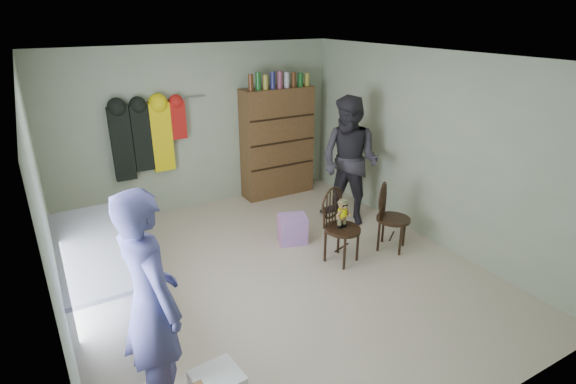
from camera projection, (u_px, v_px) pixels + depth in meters
ground_plane at (278, 275)px, 5.35m from camera, size 5.00×5.00×0.00m
room_walls at (255, 136)px, 5.19m from camera, size 5.00×5.00×5.00m
counter at (99, 288)px, 4.28m from camera, size 0.64×1.86×0.94m
chair_front at (340, 221)px, 5.49m from camera, size 0.54×0.54×0.95m
chair_far at (389, 214)px, 5.80m from camera, size 0.57×0.57×0.91m
striped_bag at (293, 229)px, 6.05m from camera, size 0.44×0.38×0.39m
person_left at (151, 303)px, 3.32m from camera, size 0.58×0.75×1.84m
person_right at (350, 161)px, 6.41m from camera, size 1.00×1.11×1.86m
dresser at (277, 141)px, 7.44m from camera, size 1.20×0.39×2.07m
coat_rack at (147, 137)px, 6.42m from camera, size 1.42×0.12×1.09m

